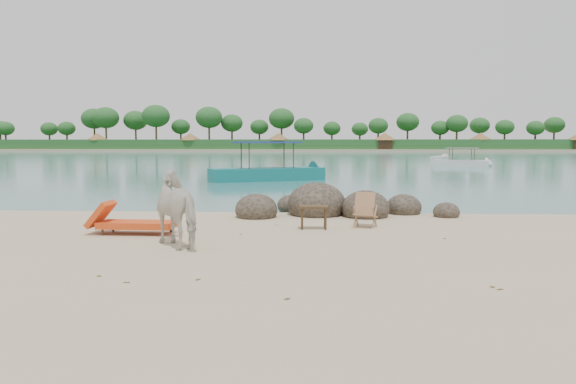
% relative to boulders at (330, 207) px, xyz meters
% --- Properties ---
extents(water, '(400.00, 400.00, 0.00)m').
position_rel_boulders_xyz_m(water, '(-1.34, 84.47, -0.24)').
color(water, '#397072').
rests_on(water, ground).
extents(far_shore, '(420.00, 90.00, 1.40)m').
position_rel_boulders_xyz_m(far_shore, '(-1.34, 164.47, -0.24)').
color(far_shore, tan).
rests_on(far_shore, ground).
extents(far_scenery, '(420.00, 18.00, 9.50)m').
position_rel_boulders_xyz_m(far_scenery, '(-1.31, 131.17, 2.90)').
color(far_scenery, '#1E4C1E').
rests_on(far_scenery, ground).
extents(boulders, '(6.38, 2.94, 1.29)m').
position_rel_boulders_xyz_m(boulders, '(0.00, 0.00, 0.00)').
color(boulders, '#2A241C').
rests_on(boulders, ground).
extents(cow, '(1.82, 1.94, 1.55)m').
position_rel_boulders_xyz_m(cow, '(-3.10, -5.13, 0.53)').
color(cow, beige).
rests_on(cow, ground).
extents(side_table, '(0.71, 0.47, 0.57)m').
position_rel_boulders_xyz_m(side_table, '(-0.44, -2.75, 0.04)').
color(side_table, '#312013').
rests_on(side_table, ground).
extents(lounge_chair, '(2.17, 0.82, 0.65)m').
position_rel_boulders_xyz_m(lounge_chair, '(-4.50, -3.76, 0.08)').
color(lounge_chair, '#D84A19').
rests_on(lounge_chair, ground).
extents(deck_chair, '(0.72, 0.76, 0.86)m').
position_rel_boulders_xyz_m(deck_chair, '(0.83, -2.41, 0.19)').
color(deck_chair, '#A17550').
rests_on(deck_chair, ground).
extents(boat_near, '(7.52, 4.81, 3.65)m').
position_rel_boulders_xyz_m(boat_near, '(-3.41, 16.06, 1.58)').
color(boat_near, '#106868').
rests_on(boat_near, water).
extents(boat_mid, '(5.73, 3.99, 2.84)m').
position_rel_boulders_xyz_m(boat_mid, '(13.12, 38.21, 1.18)').
color(boat_mid, silver).
rests_on(boat_mid, water).
extents(boat_far, '(3.70, 5.64, 0.66)m').
position_rel_boulders_xyz_m(boat_far, '(14.76, 55.87, 0.09)').
color(boat_far, silver).
rests_on(boat_far, water).
extents(dead_leaves, '(6.50, 6.93, 0.00)m').
position_rel_boulders_xyz_m(dead_leaves, '(-1.20, -6.10, -0.24)').
color(dead_leaves, brown).
rests_on(dead_leaves, ground).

